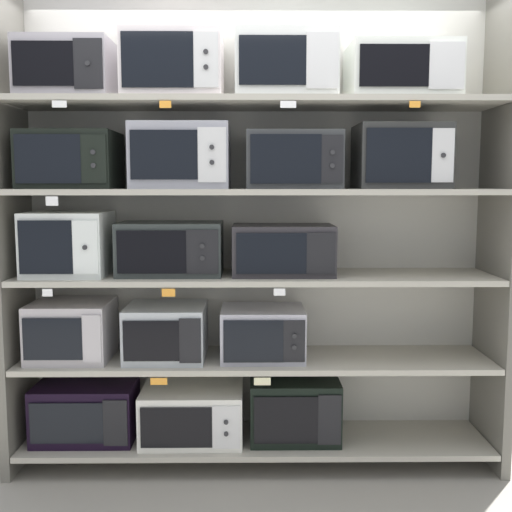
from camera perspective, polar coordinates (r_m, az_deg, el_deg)
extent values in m
cube|color=beige|center=(3.62, -0.04, 2.43)|extent=(2.75, 0.04, 2.56)
cube|color=#68645B|center=(3.59, -21.35, 1.93)|extent=(0.05, 0.50, 2.56)
cube|color=#68645B|center=(3.61, 21.20, 1.96)|extent=(0.05, 0.50, 2.56)
cube|color=#ADA899|center=(3.64, 0.00, -16.45)|extent=(2.55, 0.50, 0.03)
cube|color=black|center=(3.69, -15.25, -13.51)|extent=(0.55, 0.33, 0.31)
cube|color=black|center=(3.55, -16.90, -14.39)|extent=(0.39, 0.01, 0.22)
cube|color=black|center=(3.49, -12.71, -14.63)|extent=(0.13, 0.01, 0.25)
cube|color=silver|center=(3.59, -5.78, -14.05)|extent=(0.55, 0.40, 0.29)
cube|color=black|center=(3.41, -7.28, -15.26)|extent=(0.37, 0.01, 0.22)
cube|color=silver|center=(3.39, -2.74, -15.34)|extent=(0.15, 0.01, 0.23)
cylinder|color=#262628|center=(3.39, -2.74, -15.90)|extent=(0.02, 0.01, 0.02)
cylinder|color=#262628|center=(3.37, -2.75, -14.90)|extent=(0.02, 0.01, 0.02)
cube|color=black|center=(3.58, 3.51, -13.69)|extent=(0.49, 0.34, 0.34)
cube|color=black|center=(3.41, 2.75, -14.73)|extent=(0.34, 0.01, 0.26)
cube|color=black|center=(3.43, 6.72, -14.63)|extent=(0.12, 0.01, 0.27)
cube|color=#ADA899|center=(3.48, 0.00, -9.46)|extent=(2.55, 0.50, 0.03)
cube|color=#B8B2B6|center=(3.57, -16.42, -6.48)|extent=(0.42, 0.39, 0.31)
cube|color=black|center=(3.40, -18.05, -7.22)|extent=(0.30, 0.01, 0.22)
cube|color=#B8B2B6|center=(3.34, -14.76, -7.33)|extent=(0.10, 0.01, 0.25)
cube|color=#B3BAC0|center=(3.47, -8.17, -6.84)|extent=(0.42, 0.39, 0.29)
cube|color=black|center=(3.28, -9.54, -7.65)|extent=(0.29, 0.01, 0.21)
cube|color=black|center=(3.26, -6.03, -7.70)|extent=(0.11, 0.01, 0.23)
cube|color=#B1B0BE|center=(3.44, 0.61, -7.02)|extent=(0.45, 0.36, 0.28)
cube|color=black|center=(3.26, -0.24, -7.79)|extent=(0.31, 0.01, 0.22)
cube|color=black|center=(3.27, 3.50, -7.76)|extent=(0.11, 0.01, 0.22)
cylinder|color=#262628|center=(3.27, 3.51, -8.32)|extent=(0.02, 0.01, 0.02)
cylinder|color=#262628|center=(3.26, 3.52, -7.29)|extent=(0.02, 0.01, 0.02)
cube|color=orange|center=(3.28, -8.85, -11.24)|extent=(0.09, 0.00, 0.04)
cube|color=beige|center=(3.25, 0.58, -11.37)|extent=(0.09, 0.00, 0.04)
cube|color=#ADA899|center=(3.38, 0.00, -1.93)|extent=(2.55, 0.50, 0.03)
cube|color=silver|center=(3.50, -16.69, 1.11)|extent=(0.42, 0.39, 0.34)
cube|color=black|center=(3.32, -18.63, 0.76)|extent=(0.27, 0.01, 0.27)
cube|color=silver|center=(3.27, -15.31, 0.78)|extent=(0.13, 0.01, 0.27)
cylinder|color=#262628|center=(3.26, -15.35, 0.76)|extent=(0.02, 0.01, 0.02)
cube|color=#2E3433|center=(3.39, -7.77, 0.69)|extent=(0.55, 0.33, 0.28)
cube|color=black|center=(3.23, -9.50, 0.36)|extent=(0.35, 0.01, 0.22)
cube|color=black|center=(3.20, -4.91, 0.37)|extent=(0.16, 0.01, 0.23)
cylinder|color=#262628|center=(3.20, -4.92, -0.20)|extent=(0.02, 0.01, 0.02)
cylinder|color=#262628|center=(3.19, -4.93, 0.91)|extent=(0.02, 0.01, 0.02)
cube|color=#2D2A2E|center=(3.37, 2.47, 0.58)|extent=(0.54, 0.34, 0.27)
cube|color=black|center=(3.19, 1.41, 0.24)|extent=(0.36, 0.01, 0.21)
cube|color=black|center=(3.21, 5.94, 0.24)|extent=(0.15, 0.01, 0.21)
cube|color=white|center=(3.30, -18.49, -3.19)|extent=(0.05, 0.00, 0.04)
cube|color=orange|center=(3.17, -7.98, -3.33)|extent=(0.07, 0.00, 0.04)
cube|color=white|center=(3.14, 2.16, -3.31)|extent=(0.06, 0.00, 0.04)
cube|color=#ADA899|center=(3.34, 0.00, 5.90)|extent=(2.55, 0.50, 0.03)
cube|color=black|center=(3.48, -16.47, 8.36)|extent=(0.48, 0.41, 0.30)
cube|color=black|center=(3.29, -18.46, 8.40)|extent=(0.33, 0.01, 0.24)
cube|color=black|center=(3.23, -14.60, 8.57)|extent=(0.13, 0.01, 0.24)
cylinder|color=#262628|center=(3.22, -14.62, 7.99)|extent=(0.02, 0.01, 0.02)
cylinder|color=#262628|center=(3.22, -14.65, 9.15)|extent=(0.02, 0.01, 0.02)
cube|color=#9899A5|center=(3.37, -6.78, 8.99)|extent=(0.51, 0.41, 0.34)
cube|color=black|center=(3.16, -8.39, 9.12)|extent=(0.33, 0.01, 0.24)
cube|color=silver|center=(3.14, -4.04, 9.19)|extent=(0.14, 0.01, 0.27)
cylinder|color=#262628|center=(3.13, -4.04, 8.52)|extent=(0.02, 0.01, 0.02)
cylinder|color=#262628|center=(3.13, -4.06, 9.88)|extent=(0.02, 0.01, 0.02)
cube|color=#323436|center=(3.35, 3.38, 8.69)|extent=(0.49, 0.40, 0.30)
cube|color=black|center=(3.14, 2.73, 8.83)|extent=(0.35, 0.01, 0.24)
cube|color=black|center=(3.17, 6.96, 8.77)|extent=(0.11, 0.01, 0.24)
cylinder|color=#262628|center=(3.16, 6.97, 8.18)|extent=(0.02, 0.01, 0.02)
cylinder|color=#262628|center=(3.16, 6.99, 9.37)|extent=(0.02, 0.01, 0.02)
cube|color=#2E2F2E|center=(3.44, 13.02, 8.80)|extent=(0.47, 0.36, 0.34)
cube|color=black|center=(3.25, 12.90, 8.94)|extent=(0.33, 0.01, 0.27)
cube|color=silver|center=(3.31, 16.67, 8.79)|extent=(0.11, 0.01, 0.27)
cylinder|color=#262628|center=(3.30, 16.71, 8.79)|extent=(0.02, 0.01, 0.02)
cube|color=white|center=(3.24, -18.11, 4.78)|extent=(0.06, 0.00, 0.05)
cube|color=#ADA899|center=(3.37, 0.00, 13.77)|extent=(2.55, 0.50, 0.03)
cube|color=#A19BA3|center=(3.52, -16.82, 15.91)|extent=(0.47, 0.36, 0.30)
cube|color=black|center=(3.37, -18.87, 16.28)|extent=(0.30, 0.01, 0.22)
cube|color=black|center=(3.31, -15.07, 16.59)|extent=(0.14, 0.01, 0.24)
cylinder|color=#262628|center=(3.30, -15.11, 16.61)|extent=(0.02, 0.01, 0.02)
cube|color=silver|center=(3.42, -7.48, 16.66)|extent=(0.50, 0.42, 0.33)
cube|color=black|center=(3.22, -8.99, 17.28)|extent=(0.35, 0.01, 0.27)
cube|color=silver|center=(3.19, -4.59, 17.41)|extent=(0.12, 0.01, 0.26)
cylinder|color=#262628|center=(3.18, -4.59, 16.80)|extent=(0.02, 0.01, 0.02)
cylinder|color=#262628|center=(3.19, -4.61, 18.09)|extent=(0.02, 0.01, 0.02)
cube|color=silver|center=(3.40, 2.71, 16.84)|extent=(0.52, 0.35, 0.34)
cube|color=black|center=(3.22, 1.52, 17.42)|extent=(0.33, 0.01, 0.24)
cube|color=silver|center=(3.24, 6.07, 17.33)|extent=(0.16, 0.01, 0.27)
cube|color=silver|center=(3.48, 13.07, 15.97)|extent=(0.55, 0.40, 0.28)
cube|color=black|center=(3.27, 12.50, 16.61)|extent=(0.34, 0.01, 0.20)
cube|color=silver|center=(3.33, 17.00, 16.28)|extent=(0.17, 0.01, 0.23)
cube|color=white|center=(3.25, -17.50, 13.08)|extent=(0.07, 0.00, 0.03)
cube|color=orange|center=(3.14, -8.27, 13.53)|extent=(0.06, 0.00, 0.03)
cube|color=white|center=(3.12, 2.96, 13.65)|extent=(0.08, 0.00, 0.03)
cube|color=orange|center=(3.22, 14.29, 13.26)|extent=(0.05, 0.00, 0.03)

